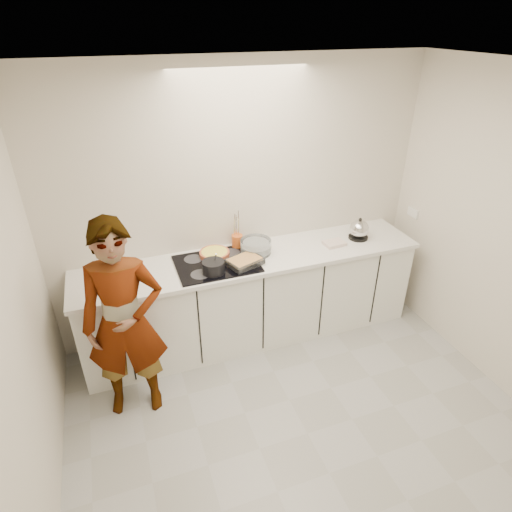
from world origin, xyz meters
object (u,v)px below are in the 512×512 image
object	(u,v)px
hob	(217,264)
baking_dish	(245,261)
tart_dish	(215,253)
utensil_crock	(237,241)
mixing_bowl	(256,247)
kettle	(359,230)
saucepan	(213,267)
cook	(125,323)

from	to	relation	value
hob	baking_dish	size ratio (longest dim) A/B	2.02
tart_dish	utensil_crock	xyz separation A→B (m)	(0.25, 0.11, 0.03)
mixing_bowl	kettle	xyz separation A→B (m)	(1.07, -0.06, 0.03)
hob	saucepan	world-z (taller)	saucepan
utensil_crock	mixing_bowl	bearing A→B (deg)	-51.07
tart_dish	saucepan	bearing A→B (deg)	-106.70
saucepan	utensil_crock	world-z (taller)	saucepan
tart_dish	kettle	xyz separation A→B (m)	(1.45, -0.12, 0.05)
hob	tart_dish	world-z (taller)	tart_dish
baking_dish	tart_dish	bearing A→B (deg)	131.28
tart_dish	utensil_crock	bearing A→B (deg)	23.20
utensil_crock	kettle	bearing A→B (deg)	-10.64
cook	utensil_crock	bearing A→B (deg)	41.75
kettle	mixing_bowl	bearing A→B (deg)	176.59
cook	kettle	bearing A→B (deg)	20.98
kettle	hob	bearing A→B (deg)	-179.27
kettle	utensil_crock	bearing A→B (deg)	169.36
baking_dish	kettle	world-z (taller)	kettle
mixing_bowl	hob	bearing A→B (deg)	-168.47
mixing_bowl	cook	xyz separation A→B (m)	(-1.25, -0.57, -0.13)
mixing_bowl	utensil_crock	bearing A→B (deg)	128.93
hob	utensil_crock	xyz separation A→B (m)	(0.27, 0.24, 0.06)
tart_dish	baking_dish	world-z (taller)	baking_dish
tart_dish	saucepan	distance (m)	0.29
mixing_bowl	tart_dish	bearing A→B (deg)	172.25
kettle	utensil_crock	world-z (taller)	kettle
baking_dish	hob	bearing A→B (deg)	155.27
tart_dish	mixing_bowl	xyz separation A→B (m)	(0.38, -0.05, 0.02)
hob	saucepan	size ratio (longest dim) A/B	3.64
baking_dish	cook	distance (m)	1.15
tart_dish	mixing_bowl	bearing A→B (deg)	-7.75
hob	cook	size ratio (longest dim) A/B	0.43
tart_dish	kettle	distance (m)	1.46
mixing_bowl	cook	world-z (taller)	cook
hob	cook	xyz separation A→B (m)	(-0.85, -0.49, -0.07)
utensil_crock	cook	bearing A→B (deg)	-146.81
hob	kettle	bearing A→B (deg)	0.73
tart_dish	kettle	bearing A→B (deg)	-4.57
tart_dish	cook	world-z (taller)	cook
kettle	cook	bearing A→B (deg)	-167.58
hob	mixing_bowl	xyz separation A→B (m)	(0.40, 0.08, 0.05)
baking_dish	cook	size ratio (longest dim) A/B	0.21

